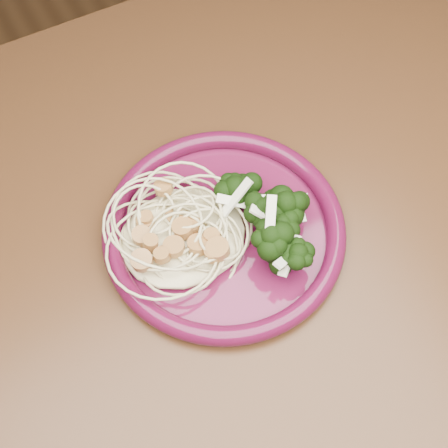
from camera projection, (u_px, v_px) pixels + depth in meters
dining_table at (301, 281)px, 0.70m from camera, size 1.20×0.80×0.75m
dinner_plate at (224, 230)px, 0.61m from camera, size 0.29×0.29×0.02m
spaghetti_pile at (183, 232)px, 0.59m from camera, size 0.15×0.14×0.03m
scallop_cluster at (181, 215)px, 0.57m from camera, size 0.13×0.13×0.03m
broccoli_pile at (274, 211)px, 0.60m from camera, size 0.11×0.14×0.04m
onion_garnish at (276, 195)px, 0.57m from camera, size 0.07×0.09×0.05m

